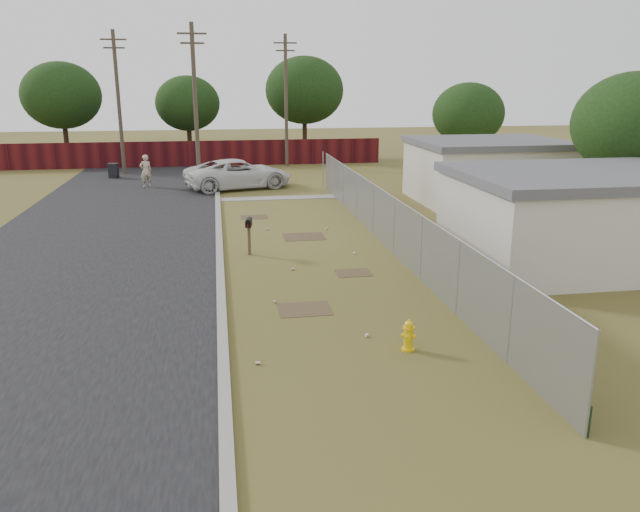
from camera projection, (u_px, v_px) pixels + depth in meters
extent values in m
plane|color=brown|center=(307.00, 258.00, 21.64)|extent=(120.00, 120.00, 0.00)
cube|color=black|center=(117.00, 217.00, 28.06)|extent=(9.00, 60.00, 0.02)
cube|color=#9A9790|center=(218.00, 213.00, 28.75)|extent=(0.25, 60.00, 0.12)
cube|color=#9A9790|center=(276.00, 198.00, 32.55)|extent=(6.20, 1.00, 0.03)
cylinder|color=gray|center=(592.00, 386.00, 10.45)|extent=(0.06, 0.06, 2.00)
cylinder|color=gray|center=(511.00, 320.00, 13.30)|extent=(0.06, 0.06, 2.00)
cylinder|color=gray|center=(458.00, 278.00, 16.15)|extent=(0.06, 0.06, 2.00)
cylinder|color=gray|center=(422.00, 248.00, 19.00)|extent=(0.06, 0.06, 2.00)
cylinder|color=gray|center=(394.00, 226.00, 21.85)|extent=(0.06, 0.06, 2.00)
cylinder|color=gray|center=(374.00, 210.00, 24.70)|extent=(0.06, 0.06, 2.00)
cylinder|color=gray|center=(357.00, 196.00, 27.55)|extent=(0.06, 0.06, 2.00)
cylinder|color=gray|center=(344.00, 185.00, 30.40)|extent=(0.06, 0.06, 2.00)
cylinder|color=gray|center=(332.00, 176.00, 33.24)|extent=(0.06, 0.06, 2.00)
cylinder|color=gray|center=(323.00, 169.00, 36.09)|extent=(0.06, 0.06, 2.00)
cylinder|color=gray|center=(388.00, 193.00, 22.53)|extent=(0.04, 26.00, 0.04)
cube|color=gray|center=(387.00, 220.00, 22.80)|extent=(0.01, 26.00, 2.00)
cube|color=black|center=(388.00, 239.00, 23.00)|extent=(0.03, 26.00, 0.60)
cube|color=#4C1012|center=(173.00, 154.00, 44.19)|extent=(30.00, 0.12, 1.80)
cylinder|color=brown|center=(196.00, 107.00, 34.98)|extent=(0.24, 0.24, 9.00)
cube|color=brown|center=(192.00, 33.00, 33.92)|extent=(1.60, 0.10, 0.10)
cube|color=brown|center=(192.00, 43.00, 34.06)|extent=(1.30, 0.10, 0.10)
cylinder|color=brown|center=(119.00, 104.00, 39.90)|extent=(0.24, 0.24, 9.00)
cube|color=brown|center=(113.00, 39.00, 38.84)|extent=(1.60, 0.10, 0.10)
cube|color=brown|center=(114.00, 48.00, 38.97)|extent=(1.30, 0.10, 0.10)
cylinder|color=brown|center=(286.00, 102.00, 43.52)|extent=(0.24, 0.24, 9.00)
cube|color=brown|center=(285.00, 43.00, 42.46)|extent=(1.60, 0.10, 0.10)
cube|color=brown|center=(285.00, 51.00, 42.59)|extent=(1.30, 0.10, 0.10)
cube|color=beige|center=(583.00, 222.00, 20.76)|extent=(8.00, 6.00, 2.80)
cube|color=#515157|center=(588.00, 175.00, 20.34)|extent=(8.32, 6.24, 0.30)
cube|color=beige|center=(487.00, 174.00, 31.44)|extent=(7.00, 6.00, 2.80)
cube|color=#515157|center=(490.00, 143.00, 31.02)|extent=(7.28, 6.24, 0.30)
cylinder|color=#312216|center=(66.00, 140.00, 46.54)|extent=(0.36, 0.36, 3.30)
ellipsoid|color=black|center=(61.00, 95.00, 45.66)|extent=(5.70, 5.70, 4.84)
cylinder|color=#312216|center=(190.00, 140.00, 48.95)|extent=(0.36, 0.36, 2.86)
ellipsoid|color=black|center=(188.00, 103.00, 48.19)|extent=(4.94, 4.94, 4.20)
cylinder|color=#312216|center=(305.00, 135.00, 49.32)|extent=(0.36, 0.36, 3.52)
ellipsoid|color=black|center=(304.00, 90.00, 48.39)|extent=(6.08, 6.08, 5.17)
cylinder|color=#312216|center=(466.00, 154.00, 40.40)|extent=(0.36, 0.36, 2.64)
ellipsoid|color=black|center=(468.00, 114.00, 39.70)|extent=(4.56, 4.56, 3.88)
cylinder|color=#312216|center=(625.00, 191.00, 26.29)|extent=(0.36, 0.36, 2.86)
ellipsoid|color=black|center=(634.00, 124.00, 25.53)|extent=(4.94, 4.94, 4.20)
cylinder|color=#E4BA0C|center=(408.00, 349.00, 14.23)|extent=(0.39, 0.39, 0.05)
cylinder|color=#E4BA0C|center=(408.00, 338.00, 14.16)|extent=(0.27, 0.27, 0.51)
cylinder|color=#E4BA0C|center=(409.00, 328.00, 14.09)|extent=(0.35, 0.35, 0.04)
sphere|color=#E4BA0C|center=(409.00, 325.00, 14.07)|extent=(0.26, 0.26, 0.20)
cylinder|color=#E4BA0C|center=(409.00, 321.00, 14.05)|extent=(0.05, 0.05, 0.05)
cylinder|color=#E4BA0C|center=(403.00, 335.00, 14.17)|extent=(0.12, 0.12, 0.10)
cylinder|color=#E4BA0C|center=(414.00, 336.00, 14.12)|extent=(0.12, 0.12, 0.10)
cylinder|color=#E4BA0C|center=(408.00, 338.00, 14.03)|extent=(0.15, 0.14, 0.12)
cube|color=brown|center=(249.00, 240.00, 21.88)|extent=(0.11, 0.11, 1.09)
cube|color=black|center=(249.00, 224.00, 21.73)|extent=(0.28, 0.55, 0.20)
cylinder|color=black|center=(249.00, 221.00, 21.70)|extent=(0.28, 0.55, 0.20)
cube|color=#A90C0E|center=(248.00, 225.00, 21.45)|extent=(0.03, 0.05, 0.11)
imported|color=silver|center=(239.00, 174.00, 35.31)|extent=(6.54, 4.36, 1.67)
imported|color=tan|center=(146.00, 171.00, 35.73)|extent=(0.80, 0.67, 1.86)
cube|color=black|center=(114.00, 171.00, 39.21)|extent=(0.60, 0.60, 0.87)
cube|color=black|center=(113.00, 164.00, 39.08)|extent=(0.66, 0.66, 0.07)
cylinder|color=black|center=(117.00, 177.00, 39.05)|extent=(0.07, 0.18, 0.18)
cylinder|color=silver|center=(367.00, 335.00, 14.96)|extent=(0.12, 0.12, 0.07)
cylinder|color=silver|center=(275.00, 302.00, 17.22)|extent=(0.08, 0.10, 0.07)
cylinder|color=silver|center=(354.00, 253.00, 22.08)|extent=(0.09, 0.11, 0.07)
cylinder|color=silver|center=(258.00, 363.00, 13.50)|extent=(0.10, 0.08, 0.07)
cylinder|color=silver|center=(326.00, 229.00, 25.73)|extent=(0.12, 0.12, 0.07)
cylinder|color=silver|center=(293.00, 269.00, 20.22)|extent=(0.12, 0.10, 0.07)
cylinder|color=silver|center=(267.00, 229.00, 25.63)|extent=(0.11, 0.09, 0.07)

